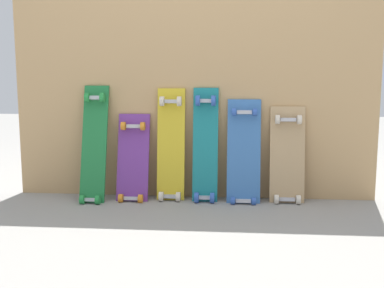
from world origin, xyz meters
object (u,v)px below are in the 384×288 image
object	(u,v)px
skateboard_blue	(244,156)
skateboard_teal	(205,149)
skateboard_natural	(287,159)
skateboard_green	(94,148)
skateboard_purple	(133,162)
skateboard_yellow	(171,149)

from	to	relation	value
skateboard_blue	skateboard_teal	bearing A→B (deg)	178.13
skateboard_blue	skateboard_natural	distance (m)	0.29
skateboard_teal	skateboard_blue	world-z (taller)	skateboard_teal
skateboard_green	skateboard_blue	xyz separation A→B (m)	(1.02, 0.04, -0.05)
skateboard_teal	skateboard_natural	xyz separation A→B (m)	(0.55, 0.01, -0.06)
skateboard_purple	skateboard_teal	xyz separation A→B (m)	(0.50, 0.02, 0.10)
skateboard_green	skateboard_blue	bearing A→B (deg)	2.34
skateboard_teal	skateboard_natural	size ratio (longest dim) A/B	1.17
skateboard_blue	skateboard_natural	world-z (taller)	skateboard_blue
skateboard_green	skateboard_teal	xyz separation A→B (m)	(0.76, 0.05, -0.00)
skateboard_yellow	skateboard_blue	bearing A→B (deg)	-2.33
skateboard_teal	skateboard_purple	bearing A→B (deg)	-177.90
skateboard_yellow	skateboard_blue	world-z (taller)	skateboard_yellow
skateboard_yellow	skateboard_blue	size ratio (longest dim) A/B	1.08
skateboard_yellow	skateboard_teal	size ratio (longest dim) A/B	1.00
skateboard_purple	skateboard_blue	world-z (taller)	skateboard_blue
skateboard_teal	skateboard_blue	xyz separation A→B (m)	(0.26, -0.01, -0.04)
skateboard_teal	skateboard_yellow	bearing A→B (deg)	177.18
skateboard_yellow	skateboard_teal	world-z (taller)	skateboard_teal
skateboard_green	skateboard_teal	size ratio (longest dim) A/B	1.03
skateboard_purple	skateboard_yellow	size ratio (longest dim) A/B	0.80
skateboard_green	skateboard_purple	size ratio (longest dim) A/B	1.29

